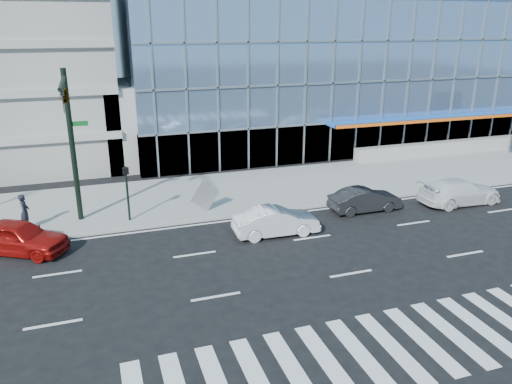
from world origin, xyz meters
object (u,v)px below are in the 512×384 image
dark_sedan (365,200)px  pedestrian (25,212)px  ped_signal_post (127,185)px  traffic_signal (67,113)px  white_sedan (276,221)px  white_suv (460,192)px  tilted_panel (205,196)px  red_sedan (18,237)px

dark_sedan → pedestrian: (-18.05, 2.97, 0.40)m
ped_signal_post → dark_sedan: 13.23m
traffic_signal → white_sedan: (9.41, -3.60, -5.45)m
traffic_signal → pedestrian: 5.79m
traffic_signal → white_suv: bearing=-7.4°
dark_sedan → tilted_panel: tilted_panel is taller
traffic_signal → tilted_panel: 8.42m
tilted_panel → traffic_signal: bearing=173.3°
white_sedan → pedestrian: 12.87m
pedestrian → ped_signal_post: bearing=-93.7°
ped_signal_post → white_suv: (18.91, -3.14, -1.40)m
white_suv → tilted_panel: 15.08m
traffic_signal → red_sedan: size_ratio=1.72×
white_suv → white_sedan: 12.03m
white_suv → red_sedan: bearing=87.0°
traffic_signal → red_sedan: bearing=-147.6°
dark_sedan → red_sedan: 18.16m
dark_sedan → tilted_panel: bearing=74.1°
dark_sedan → white_suv: bearing=-96.3°
ped_signal_post → red_sedan: size_ratio=0.64×
white_suv → tilted_panel: tilted_panel is taller
ped_signal_post → tilted_panel: (4.18, 0.06, -1.08)m
white_suv → tilted_panel: bearing=77.1°
red_sedan → pedestrian: pedestrian is taller
dark_sedan → tilted_panel: (-8.73, 2.52, 0.37)m
dark_sedan → tilted_panel: 9.09m
white_suv → pedestrian: (-24.05, 3.65, 0.34)m
ped_signal_post → red_sedan: (-5.25, -2.12, -1.35)m
white_sedan → tilted_panel: (-2.73, 4.03, 0.34)m
white_sedan → pedestrian: (-12.05, 4.48, 0.37)m
traffic_signal → white_suv: traffic_signal is taller
pedestrian → white_sedan: bearing=-108.5°
traffic_signal → tilted_panel: size_ratio=6.15×
white_suv → dark_sedan: bearing=82.9°
ped_signal_post → red_sedan: 5.82m
white_suv → tilted_panel: (-14.73, 3.20, 0.31)m
red_sedan → ped_signal_post: bearing=-38.5°
white_suv → red_sedan: (-24.16, 1.02, 0.05)m
red_sedan → pedestrian: (0.11, 2.63, 0.29)m
white_sedan → tilted_panel: bearing=36.2°
ped_signal_post → dark_sedan: bearing=-10.8°
traffic_signal → ped_signal_post: bearing=8.5°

